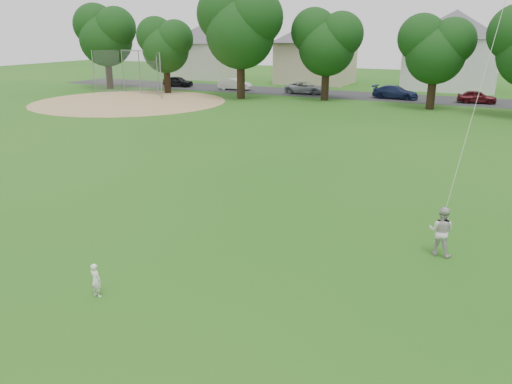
% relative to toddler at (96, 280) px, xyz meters
% --- Properties ---
extents(ground, '(160.00, 160.00, 0.00)m').
position_rel_toddler_xyz_m(ground, '(3.37, 1.07, -0.45)').
color(ground, '#1C5513').
rests_on(ground, ground).
extents(street, '(90.00, 7.00, 0.01)m').
position_rel_toddler_xyz_m(street, '(3.37, 43.07, -0.45)').
color(street, '#2D2D30').
rests_on(street, ground).
extents(dirt_infield, '(18.00, 18.00, 0.02)m').
position_rel_toddler_xyz_m(dirt_infield, '(-22.63, 29.07, -0.44)').
color(dirt_infield, '#9E7F51').
rests_on(dirt_infield, ground).
extents(toddler, '(0.35, 0.25, 0.90)m').
position_rel_toddler_xyz_m(toddler, '(0.00, 0.00, 0.00)').
color(toddler, white).
rests_on(toddler, ground).
extents(older_boy, '(0.80, 0.66, 1.51)m').
position_rel_toddler_xyz_m(older_boy, '(7.52, 6.33, 0.31)').
color(older_boy, beige).
rests_on(older_boy, ground).
extents(kite, '(0.91, 0.95, 7.09)m').
position_rel_toddler_xyz_m(kite, '(7.97, 6.85, 3.98)').
color(kite, white).
rests_on(kite, ground).
extents(baseball_backstop, '(9.92, 3.19, 4.40)m').
position_rel_toddler_xyz_m(baseball_backstop, '(-25.79, 34.22, 1.75)').
color(baseball_backstop, gray).
rests_on(baseball_backstop, ground).
extents(tree_row, '(81.13, 9.29, 11.74)m').
position_rel_toddler_xyz_m(tree_row, '(6.71, 36.84, 5.96)').
color(tree_row, black).
rests_on(tree_row, ground).
extents(parked_cars, '(63.61, 2.33, 1.27)m').
position_rel_toddler_xyz_m(parked_cars, '(3.81, 42.07, 0.16)').
color(parked_cars, black).
rests_on(parked_cars, ground).
extents(house_row, '(76.44, 13.98, 10.10)m').
position_rel_toddler_xyz_m(house_row, '(5.01, 53.07, 4.44)').
color(house_row, beige).
rests_on(house_row, ground).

